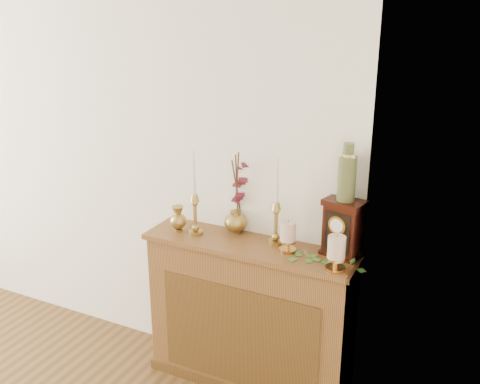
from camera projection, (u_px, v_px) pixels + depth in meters
The scene contains 10 objects.
console_shelf at pixel (249, 320), 3.31m from camera, with size 1.24×0.34×0.93m.
candlestick_left at pixel (195, 208), 3.21m from camera, with size 0.08×0.08×0.50m.
candlestick_center at pixel (276, 216), 3.09m from camera, with size 0.08×0.08×0.50m.
bud_vase at pixel (178, 219), 3.28m from camera, with size 0.10×0.10×0.16m.
ginger_jar at pixel (240, 195), 3.25m from camera, with size 0.20×0.22×0.50m.
pillar_candle_left at pixel (288, 235), 3.02m from camera, with size 0.09×0.09×0.18m.
pillar_candle_right at pixel (336, 252), 2.81m from camera, with size 0.10×0.10×0.20m.
ivy_garland at pixel (320, 262), 2.90m from camera, with size 0.37×0.17×0.07m.
mantel_clock at pixel (343, 229), 2.96m from camera, with size 0.24×0.19×0.31m.
ceramic_vase at pixel (347, 175), 2.86m from camera, with size 0.09×0.09×0.30m.
Camera 1 is at (2.62, -0.50, 2.25)m, focal length 42.00 mm.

